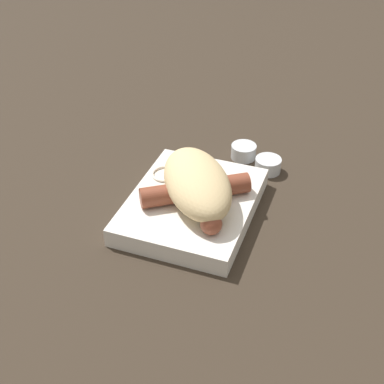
# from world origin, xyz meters

# --- Properties ---
(ground_plane) EXTENTS (3.00, 3.00, 0.00)m
(ground_plane) POSITION_xyz_m (0.00, 0.00, 0.00)
(ground_plane) COLOR #33281E
(food_tray) EXTENTS (0.21, 0.17, 0.03)m
(food_tray) POSITION_xyz_m (0.00, 0.00, 0.01)
(food_tray) COLOR silver
(food_tray) RESTS_ON ground_plane
(bread_roll) EXTENTS (0.18, 0.16, 0.06)m
(bread_roll) POSITION_xyz_m (0.00, 0.01, 0.06)
(bread_roll) COLOR #DBBC84
(bread_roll) RESTS_ON food_tray
(sausage) EXTENTS (0.16, 0.14, 0.03)m
(sausage) POSITION_xyz_m (-0.00, 0.01, 0.04)
(sausage) COLOR brown
(sausage) RESTS_ON food_tray
(pickled_veggies) EXTENTS (0.09, 0.07, 0.01)m
(pickled_veggies) POSITION_xyz_m (-0.06, -0.04, 0.03)
(pickled_veggies) COLOR orange
(pickled_veggies) RESTS_ON food_tray
(condiment_cup_near) EXTENTS (0.04, 0.04, 0.02)m
(condiment_cup_near) POSITION_xyz_m (-0.14, 0.08, 0.01)
(condiment_cup_near) COLOR silver
(condiment_cup_near) RESTS_ON ground_plane
(condiment_cup_far) EXTENTS (0.04, 0.04, 0.02)m
(condiment_cup_far) POSITION_xyz_m (-0.17, 0.03, 0.01)
(condiment_cup_far) COLOR silver
(condiment_cup_far) RESTS_ON ground_plane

